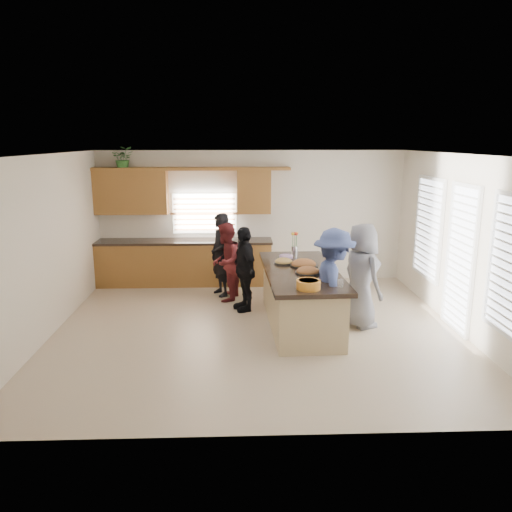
{
  "coord_description": "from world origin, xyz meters",
  "views": [
    {
      "loc": [
        -0.3,
        -7.64,
        3.01
      ],
      "look_at": [
        0.0,
        0.33,
        1.15
      ],
      "focal_mm": 35.0,
      "sensor_mm": 36.0,
      "label": 1
    }
  ],
  "objects_px": {
    "island": "(300,299)",
    "woman_right_back": "(334,285)",
    "salad_bowl": "(308,284)",
    "woman_right_front": "(361,276)",
    "woman_left_mid": "(226,262)",
    "woman_left_front": "(244,269)",
    "woman_left_back": "(221,255)"
  },
  "relations": [
    {
      "from": "island",
      "to": "woman_left_front",
      "type": "bearing_deg",
      "value": 137.04
    },
    {
      "from": "woman_left_mid",
      "to": "woman_right_back",
      "type": "height_order",
      "value": "woman_right_back"
    },
    {
      "from": "woman_right_front",
      "to": "woman_right_back",
      "type": "bearing_deg",
      "value": 111.88
    },
    {
      "from": "woman_right_back",
      "to": "salad_bowl",
      "type": "bearing_deg",
      "value": 131.21
    },
    {
      "from": "island",
      "to": "woman_left_back",
      "type": "relative_size",
      "value": 1.68
    },
    {
      "from": "salad_bowl",
      "to": "woman_right_back",
      "type": "relative_size",
      "value": 0.2
    },
    {
      "from": "salad_bowl",
      "to": "woman_left_mid",
      "type": "relative_size",
      "value": 0.23
    },
    {
      "from": "island",
      "to": "woman_left_front",
      "type": "xyz_separation_m",
      "value": [
        -0.91,
        0.79,
        0.31
      ]
    },
    {
      "from": "woman_right_front",
      "to": "woman_left_mid",
      "type": "bearing_deg",
      "value": 34.56
    },
    {
      "from": "island",
      "to": "woman_right_front",
      "type": "relative_size",
      "value": 1.59
    },
    {
      "from": "island",
      "to": "woman_left_back",
      "type": "xyz_separation_m",
      "value": [
        -1.36,
        1.7,
        0.36
      ]
    },
    {
      "from": "woman_left_mid",
      "to": "woman_right_back",
      "type": "relative_size",
      "value": 0.87
    },
    {
      "from": "woman_left_mid",
      "to": "woman_left_front",
      "type": "bearing_deg",
      "value": 42.2
    },
    {
      "from": "woman_left_mid",
      "to": "island",
      "type": "bearing_deg",
      "value": 54.15
    },
    {
      "from": "woman_right_front",
      "to": "island",
      "type": "bearing_deg",
      "value": 62.73
    },
    {
      "from": "woman_left_front",
      "to": "woman_right_front",
      "type": "distance_m",
      "value": 2.09
    },
    {
      "from": "salad_bowl",
      "to": "woman_right_front",
      "type": "height_order",
      "value": "woman_right_front"
    },
    {
      "from": "island",
      "to": "woman_right_back",
      "type": "xyz_separation_m",
      "value": [
        0.42,
        -0.63,
        0.42
      ]
    },
    {
      "from": "woman_left_back",
      "to": "woman_left_mid",
      "type": "distance_m",
      "value": 0.35
    },
    {
      "from": "woman_right_back",
      "to": "island",
      "type": "bearing_deg",
      "value": 29.67
    },
    {
      "from": "woman_left_front",
      "to": "woman_right_front",
      "type": "relative_size",
      "value": 0.89
    },
    {
      "from": "woman_left_back",
      "to": "island",
      "type": "bearing_deg",
      "value": 12.17
    },
    {
      "from": "woman_left_front",
      "to": "salad_bowl",
      "type": "bearing_deg",
      "value": 6.71
    },
    {
      "from": "island",
      "to": "woman_right_back",
      "type": "distance_m",
      "value": 0.86
    },
    {
      "from": "island",
      "to": "woman_right_front",
      "type": "height_order",
      "value": "woman_right_front"
    },
    {
      "from": "woman_right_front",
      "to": "woman_left_front",
      "type": "bearing_deg",
      "value": 42.79
    },
    {
      "from": "woman_left_mid",
      "to": "woman_left_back",
      "type": "bearing_deg",
      "value": -150.57
    },
    {
      "from": "island",
      "to": "woman_left_mid",
      "type": "height_order",
      "value": "woman_left_mid"
    },
    {
      "from": "woman_left_mid",
      "to": "woman_right_front",
      "type": "height_order",
      "value": "woman_right_front"
    },
    {
      "from": "salad_bowl",
      "to": "woman_left_front",
      "type": "height_order",
      "value": "woman_left_front"
    },
    {
      "from": "woman_left_back",
      "to": "woman_right_back",
      "type": "distance_m",
      "value": 2.93
    },
    {
      "from": "island",
      "to": "woman_left_mid",
      "type": "bearing_deg",
      "value": 130.44
    }
  ]
}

